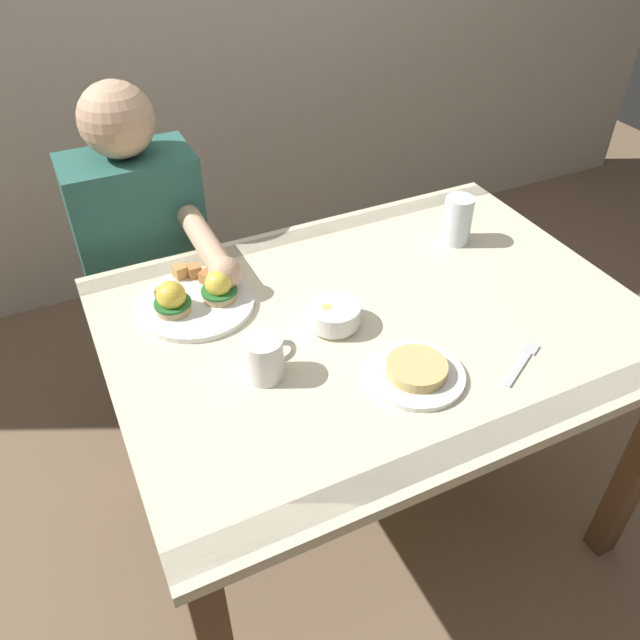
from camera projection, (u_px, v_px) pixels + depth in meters
ground_plane at (363, 507)px, 1.91m from camera, size 6.00×6.00×0.00m
dining_table at (374, 351)px, 1.52m from camera, size 1.20×0.90×0.74m
eggs_benedict_plate at (195, 298)px, 1.46m from camera, size 0.27×0.27×0.09m
fruit_bowl at (334, 315)px, 1.41m from camera, size 0.12×0.12×0.06m
coffee_mug at (265, 357)px, 1.27m from camera, size 0.11×0.08×0.09m
fork at (523, 361)px, 1.33m from camera, size 0.14×0.09×0.00m
water_glass_near at (457, 223)px, 1.66m from camera, size 0.08×0.08×0.13m
side_plate at (416, 372)px, 1.29m from camera, size 0.20×0.20×0.04m
diner_person at (148, 259)px, 1.79m from camera, size 0.34×0.54×1.14m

